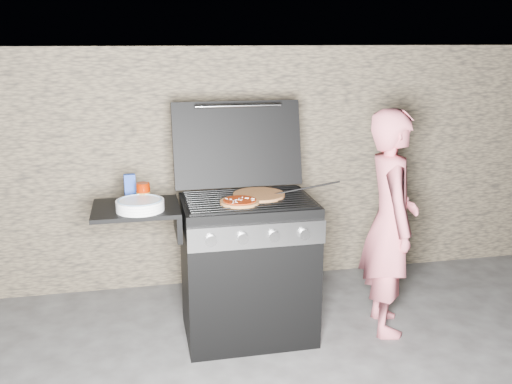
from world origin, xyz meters
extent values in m
plane|color=#383634|center=(0.00, 0.00, 0.00)|extent=(50.00, 50.00, 0.00)
cube|color=#837153|center=(0.00, 1.05, 0.90)|extent=(8.00, 0.35, 1.80)
cylinder|color=#DF8445|center=(0.08, 0.04, 0.92)|extent=(0.41, 0.41, 0.02)
cylinder|color=#791500|center=(-0.62, 0.06, 0.96)|extent=(0.09, 0.09, 0.12)
cube|color=#213FA2|center=(-0.70, 0.21, 0.97)|extent=(0.07, 0.05, 0.14)
cylinder|color=white|center=(-0.64, -0.09, 0.93)|extent=(0.33, 0.33, 0.06)
imported|color=#E76D7A|center=(0.90, -0.09, 0.72)|extent=(0.44, 0.58, 1.45)
cylinder|color=black|center=(0.36, 0.00, 0.96)|extent=(0.44, 0.06, 0.09)
camera|label=1|loc=(-0.64, -3.27, 1.86)|focal=40.00mm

